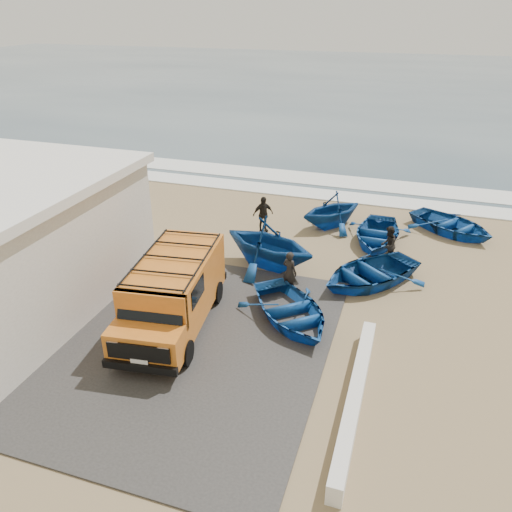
% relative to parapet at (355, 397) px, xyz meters
% --- Properties ---
extents(ground, '(160.00, 160.00, 0.00)m').
position_rel_parapet_xyz_m(ground, '(-5.00, 3.00, -0.28)').
color(ground, '#917954').
extents(slab, '(12.00, 10.00, 0.05)m').
position_rel_parapet_xyz_m(slab, '(-7.00, 1.00, -0.25)').
color(slab, '#3C3937').
rests_on(slab, ground).
extents(ocean, '(180.00, 88.00, 0.01)m').
position_rel_parapet_xyz_m(ocean, '(-5.00, 59.00, -0.27)').
color(ocean, '#385166').
rests_on(ocean, ground).
extents(surf_line, '(180.00, 1.60, 0.06)m').
position_rel_parapet_xyz_m(surf_line, '(-5.00, 15.00, -0.25)').
color(surf_line, white).
rests_on(surf_line, ground).
extents(surf_wash, '(180.00, 2.20, 0.04)m').
position_rel_parapet_xyz_m(surf_wash, '(-5.00, 17.50, -0.26)').
color(surf_wash, white).
rests_on(surf_wash, ground).
extents(parapet, '(0.35, 6.00, 0.55)m').
position_rel_parapet_xyz_m(parapet, '(0.00, 0.00, 0.00)').
color(parapet, silver).
rests_on(parapet, ground).
extents(van, '(2.69, 5.47, 2.25)m').
position_rel_parapet_xyz_m(van, '(-5.87, 1.86, 0.94)').
color(van, orange).
rests_on(van, ground).
extents(boat_near_left, '(4.50, 4.64, 0.78)m').
position_rel_parapet_xyz_m(boat_near_left, '(-2.47, 3.13, 0.12)').
color(boat_near_left, '#134995').
rests_on(boat_near_left, ground).
extents(boat_near_right, '(4.81, 4.95, 0.84)m').
position_rel_parapet_xyz_m(boat_near_right, '(-0.40, 6.36, 0.14)').
color(boat_near_right, '#134995').
rests_on(boat_near_right, ground).
extents(boat_mid_left, '(4.61, 4.27, 2.00)m').
position_rel_parapet_xyz_m(boat_mid_left, '(-4.21, 6.47, 0.72)').
color(boat_mid_left, '#134995').
rests_on(boat_mid_left, ground).
extents(boat_mid_right, '(2.77, 3.83, 0.78)m').
position_rel_parapet_xyz_m(boat_mid_right, '(-0.50, 9.95, 0.12)').
color(boat_mid_right, '#134995').
rests_on(boat_mid_right, ground).
extents(boat_far_left, '(4.06, 4.10, 1.64)m').
position_rel_parapet_xyz_m(boat_far_left, '(-2.64, 11.02, 0.54)').
color(boat_far_left, '#134995').
rests_on(boat_far_left, ground).
extents(boat_far_right, '(4.69, 4.43, 0.79)m').
position_rel_parapet_xyz_m(boat_far_right, '(2.51, 11.95, 0.12)').
color(boat_far_right, '#134995').
rests_on(boat_far_right, ground).
extents(fisherman_front, '(0.67, 0.57, 1.55)m').
position_rel_parapet_xyz_m(fisherman_front, '(-2.97, 4.88, 0.50)').
color(fisherman_front, black).
rests_on(fisherman_front, ground).
extents(fisherman_middle, '(0.64, 0.78, 1.50)m').
position_rel_parapet_xyz_m(fisherman_middle, '(0.07, 8.19, 0.48)').
color(fisherman_middle, black).
rests_on(fisherman_middle, ground).
extents(fisherman_back, '(0.98, 0.92, 1.62)m').
position_rel_parapet_xyz_m(fisherman_back, '(-5.40, 9.55, 0.54)').
color(fisherman_back, black).
rests_on(fisherman_back, ground).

